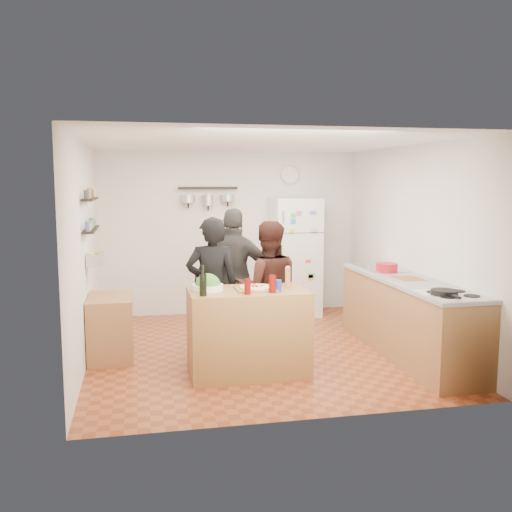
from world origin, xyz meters
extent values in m
plane|color=brown|center=(0.00, 0.00, 0.00)|extent=(4.20, 4.20, 0.00)
plane|color=white|center=(0.00, 0.00, 2.50)|extent=(4.20, 4.20, 0.00)
plane|color=silver|center=(0.00, 2.10, 1.25)|extent=(4.00, 0.00, 4.00)
plane|color=silver|center=(-2.00, 0.00, 1.25)|extent=(0.00, 4.20, 4.20)
plane|color=silver|center=(2.00, 0.00, 1.25)|extent=(0.00, 4.20, 4.20)
cube|color=olive|center=(-0.27, -0.79, 0.46)|extent=(1.25, 0.72, 0.91)
cube|color=olive|center=(-0.19, -0.81, 0.92)|extent=(0.42, 0.34, 0.02)
cylinder|color=beige|center=(-0.19, -0.81, 0.94)|extent=(0.34, 0.34, 0.02)
cylinder|color=white|center=(-0.69, -0.74, 0.94)|extent=(0.33, 0.33, 0.07)
cylinder|color=black|center=(-0.77, -1.01, 1.02)|extent=(0.07, 0.07, 0.22)
cylinder|color=#600908|center=(-0.32, -1.03, 0.99)|extent=(0.07, 0.07, 0.16)
cylinder|color=#630A08|center=(-0.05, -0.99, 1.00)|extent=(0.08, 0.08, 0.18)
cylinder|color=#AC6F48|center=(0.18, -0.74, 1.00)|extent=(0.06, 0.06, 0.19)
cylinder|color=#1C339A|center=(0.03, -0.91, 0.97)|extent=(0.07, 0.07, 0.12)
imported|color=black|center=(-0.58, -0.20, 0.83)|extent=(0.65, 0.47, 1.66)
imported|color=black|center=(0.06, -0.26, 0.80)|extent=(0.85, 0.70, 1.60)
imported|color=#2D2B28|center=(-0.24, 0.22, 0.87)|extent=(1.10, 0.72, 1.73)
cube|color=#9E7042|center=(1.70, -0.55, 0.45)|extent=(0.63, 2.63, 0.90)
cube|color=white|center=(1.70, -1.50, 0.91)|extent=(0.60, 0.62, 0.02)
cylinder|color=black|center=(1.60, -1.51, 0.95)|extent=(0.27, 0.27, 0.05)
cube|color=silver|center=(1.70, 0.30, 0.92)|extent=(0.50, 0.80, 0.03)
cube|color=#956136|center=(1.70, -0.53, 0.91)|extent=(0.30, 0.40, 0.02)
cylinder|color=#A91320|center=(1.65, -0.04, 0.98)|extent=(0.27, 0.27, 0.11)
cube|color=white|center=(0.95, 1.75, 0.90)|extent=(0.70, 0.68, 1.80)
cylinder|color=silver|center=(0.95, 2.08, 2.15)|extent=(0.30, 0.03, 0.30)
cube|color=black|center=(-1.93, 0.20, 1.50)|extent=(0.12, 1.00, 0.02)
cube|color=black|center=(-1.93, 0.20, 1.85)|extent=(0.12, 1.00, 0.02)
cube|color=silver|center=(-1.90, 0.20, 1.15)|extent=(0.18, 0.35, 0.14)
cube|color=#A36F44|center=(-1.74, 0.06, 0.36)|extent=(0.50, 0.80, 0.73)
cube|color=black|center=(-0.35, 2.00, 1.95)|extent=(0.90, 0.04, 0.04)
camera|label=1|loc=(-1.39, -6.63, 2.05)|focal=40.00mm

